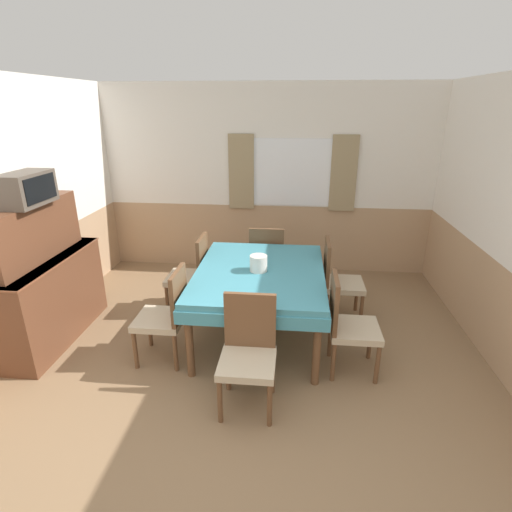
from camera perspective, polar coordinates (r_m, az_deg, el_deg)
name	(u,v)px	position (r m, az deg, el deg)	size (l,w,h in m)	color
ground_plane	(224,474)	(3.05, -4.54, -28.63)	(16.00, 16.00, 0.00)	#846647
wall_back	(268,181)	(5.71, 1.75, 10.71)	(4.99, 0.09, 2.60)	white
wall_left	(30,209)	(4.76, -29.59, 5.82)	(0.05, 4.05, 2.60)	white
wall_right	(502,222)	(4.34, 31.73, 4.19)	(0.05, 4.05, 2.60)	white
dining_table	(260,279)	(4.04, 0.56, -3.36)	(1.30, 1.64, 0.76)	teal
chair_right_near	(347,322)	(3.71, 12.88, -9.20)	(0.44, 0.44, 0.93)	brown
chair_left_near	(167,313)	(3.85, -12.63, -7.97)	(0.44, 0.44, 0.93)	brown
chair_head_near	(248,350)	(3.25, -1.10, -13.28)	(0.44, 0.44, 0.93)	brown
chair_right_far	(337,278)	(4.57, 11.55, -3.14)	(0.44, 0.44, 0.93)	brown
chair_left_far	(192,272)	(4.68, -9.07, -2.34)	(0.44, 0.44, 0.93)	brown
chair_head_window	(267,259)	(5.03, 1.58, -0.42)	(0.44, 0.44, 0.93)	brown
sideboard	(47,284)	(4.56, -27.74, -3.54)	(0.46, 1.42, 1.44)	brown
tv	(26,189)	(4.25, -29.99, 8.31)	(0.29, 0.54, 0.30)	#51473D
vase	(258,263)	(3.95, 0.36, -1.05)	(0.17, 0.17, 0.16)	silver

